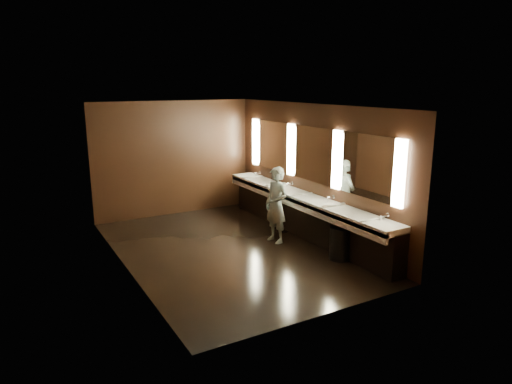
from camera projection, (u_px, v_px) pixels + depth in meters
floor at (229, 250)px, 9.02m from camera, size 6.00×6.00×0.00m
ceiling at (227, 106)px, 8.36m from camera, size 4.00×6.00×0.02m
wall_back at (174, 158)px, 11.22m from camera, size 4.00×0.02×2.80m
wall_front at (327, 221)px, 6.16m from camera, size 4.00×0.02×2.80m
wall_left at (123, 193)px, 7.72m from camera, size 0.02×6.00×2.80m
wall_right at (313, 171)px, 9.66m from camera, size 0.02×6.00×2.80m
sink_counter at (304, 213)px, 9.77m from camera, size 0.55×5.40×1.01m
mirror_band at (313, 154)px, 9.57m from camera, size 0.06×5.03×1.15m
person at (276, 205)px, 9.31m from camera, size 0.46×0.62×1.57m
trash_bin at (340, 243)px, 8.47m from camera, size 0.40×0.40×0.61m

